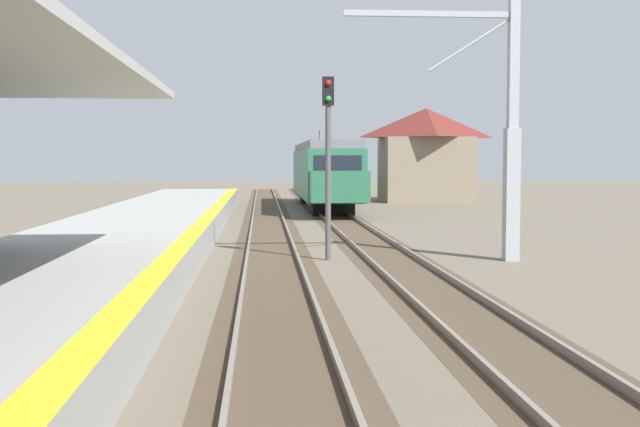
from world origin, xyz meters
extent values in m
cube|color=#999993|center=(-2.50, 16.00, 0.45)|extent=(5.00, 80.00, 0.90)
cube|color=yellow|center=(-0.25, 16.00, 0.90)|extent=(0.50, 80.00, 0.01)
cube|color=#4C3D2D|center=(1.90, 20.00, 0.00)|extent=(2.34, 120.00, 0.01)
cube|color=slate|center=(1.18, 20.00, 0.08)|extent=(0.08, 120.00, 0.15)
cube|color=slate|center=(2.62, 20.00, 0.08)|extent=(0.08, 120.00, 0.15)
cube|color=#4C3D2D|center=(5.30, 20.00, 0.00)|extent=(2.34, 120.00, 0.01)
cube|color=slate|center=(4.58, 20.00, 0.08)|extent=(0.08, 120.00, 0.15)
cube|color=slate|center=(6.02, 20.00, 0.08)|extent=(0.08, 120.00, 0.15)
cube|color=#286647|center=(5.30, 48.59, 2.07)|extent=(2.90, 18.00, 2.70)
cube|color=slate|center=(5.30, 48.59, 3.64)|extent=(2.67, 18.00, 0.44)
cube|color=black|center=(5.30, 39.57, 2.48)|extent=(2.32, 0.06, 1.21)
cube|color=#286647|center=(5.30, 38.79, 1.60)|extent=(2.78, 1.60, 1.49)
cube|color=black|center=(6.76, 48.59, 2.48)|extent=(0.04, 15.84, 0.86)
cylinder|color=#333333|center=(5.30, 52.19, 4.31)|extent=(0.06, 0.06, 0.90)
cube|color=black|center=(5.30, 42.74, 0.36)|extent=(2.17, 2.20, 0.72)
cube|color=black|center=(5.30, 54.44, 0.36)|extent=(2.17, 2.20, 0.72)
cylinder|color=#4C4C4C|center=(3.49, 23.22, 2.20)|extent=(0.16, 0.16, 4.40)
cube|color=black|center=(3.49, 23.22, 4.80)|extent=(0.32, 0.24, 0.80)
sphere|color=red|center=(3.49, 23.08, 5.02)|extent=(0.16, 0.16, 0.16)
sphere|color=green|center=(3.49, 23.08, 4.58)|extent=(0.16, 0.16, 0.16)
cube|color=#9EA3A8|center=(8.66, 22.73, 1.88)|extent=(0.40, 0.40, 3.75)
cube|color=#9EA3A8|center=(8.66, 22.73, 5.62)|extent=(0.28, 0.28, 3.75)
cube|color=#9EA3A8|center=(6.26, 22.73, 6.90)|extent=(4.80, 0.16, 0.16)
cylinder|color=#9EA3A8|center=(7.46, 22.73, 6.10)|extent=(2.47, 0.07, 1.60)
cube|color=#7F705B|center=(12.88, 55.77, 2.20)|extent=(6.00, 4.80, 4.40)
pyramid|color=maroon|center=(12.88, 55.77, 5.40)|extent=(6.60, 5.28, 2.00)
camera|label=1|loc=(1.59, -0.01, 2.86)|focal=46.08mm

